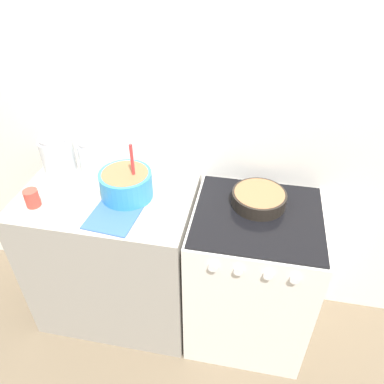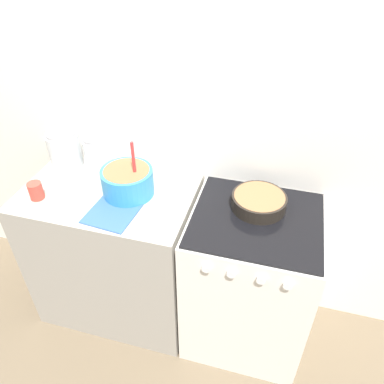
% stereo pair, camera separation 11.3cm
% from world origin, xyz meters
% --- Properties ---
extents(ground_plane, '(12.00, 12.00, 0.00)m').
position_xyz_m(ground_plane, '(0.00, 0.00, 0.00)').
color(ground_plane, brown).
extents(wall_back, '(4.79, 0.05, 2.40)m').
position_xyz_m(wall_back, '(0.00, 0.61, 1.20)').
color(wall_back, white).
rests_on(wall_back, ground_plane).
extents(countertop_cabinet, '(0.90, 0.58, 0.90)m').
position_xyz_m(countertop_cabinet, '(-0.45, 0.29, 0.45)').
color(countertop_cabinet, '#9E998E').
rests_on(countertop_cabinet, ground_plane).
extents(stove, '(0.64, 0.60, 0.90)m').
position_xyz_m(stove, '(0.33, 0.29, 0.45)').
color(stove, white).
rests_on(stove, ground_plane).
extents(mixing_bowl, '(0.26, 0.26, 0.31)m').
position_xyz_m(mixing_bowl, '(-0.33, 0.31, 0.98)').
color(mixing_bowl, '#338CBF').
rests_on(mixing_bowl, countertop_cabinet).
extents(baking_pan, '(0.27, 0.27, 0.07)m').
position_xyz_m(baking_pan, '(0.33, 0.37, 0.94)').
color(baking_pan, black).
rests_on(baking_pan, stove).
extents(storage_jar_left, '(0.18, 0.18, 0.21)m').
position_xyz_m(storage_jar_left, '(-0.78, 0.47, 0.99)').
color(storage_jar_left, silver).
rests_on(storage_jar_left, countertop_cabinet).
extents(storage_jar_middle, '(0.15, 0.15, 0.21)m').
position_xyz_m(storage_jar_middle, '(-0.57, 0.47, 0.99)').
color(storage_jar_middle, silver).
rests_on(storage_jar_middle, countertop_cabinet).
extents(tin_can, '(0.07, 0.07, 0.09)m').
position_xyz_m(tin_can, '(-0.76, 0.15, 0.95)').
color(tin_can, '#CC3F33').
rests_on(tin_can, countertop_cabinet).
extents(recipe_page, '(0.25, 0.31, 0.01)m').
position_xyz_m(recipe_page, '(-0.34, 0.17, 0.91)').
color(recipe_page, '#3359B2').
rests_on(recipe_page, countertop_cabinet).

